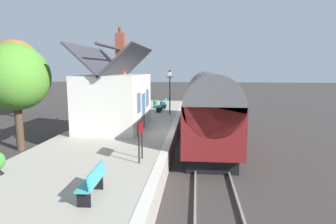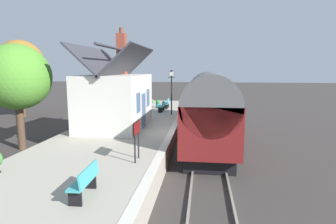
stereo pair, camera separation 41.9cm
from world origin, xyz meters
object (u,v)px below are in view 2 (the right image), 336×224
object	(u,v)px
train	(208,109)
bench_by_lamp	(167,103)
station_building	(116,99)
station_sign_board	(136,131)
lamp_post_platform	(172,83)
tree_distant	(17,78)
tree_mid_background	(21,68)
planter_edge_far	(158,104)
bench_mid_platform	(162,106)
planter_by_door	(150,102)
bench_platform_end	(85,181)

from	to	relation	value
train	bench_by_lamp	xyz separation A→B (m)	(8.73, 3.55, -0.78)
station_building	station_sign_board	world-z (taller)	station_building
lamp_post_platform	train	bearing A→B (deg)	-152.38
train	lamp_post_platform	bearing A→B (deg)	27.62
train	station_building	size ratio (longest dim) A/B	1.70
tree_distant	tree_mid_background	bearing A→B (deg)	33.10
train	tree_mid_background	distance (m)	19.14
planter_edge_far	bench_by_lamp	bearing A→B (deg)	-114.69
bench_mid_platform	planter_by_door	world-z (taller)	bench_mid_platform
bench_mid_platform	bench_by_lamp	size ratio (longest dim) A/B	0.99
lamp_post_platform	bench_mid_platform	bearing A→B (deg)	33.38
station_building	tree_distant	world-z (taller)	station_building
station_building	lamp_post_platform	size ratio (longest dim) A/B	1.78
tree_mid_background	station_building	bearing A→B (deg)	-124.47
train	bench_by_lamp	world-z (taller)	train
planter_edge_far	planter_by_door	bearing A→B (deg)	64.64
planter_edge_far	planter_by_door	distance (m)	0.87
bench_platform_end	planter_by_door	bearing A→B (deg)	5.08
bench_mid_platform	tree_mid_background	distance (m)	13.88
train	tree_distant	xyz separation A→B (m)	(-2.03, 10.52, 1.84)
station_sign_board	bench_by_lamp	bearing A→B (deg)	2.65
planter_by_door	lamp_post_platform	world-z (taller)	lamp_post_platform
lamp_post_platform	bench_platform_end	bearing A→B (deg)	176.85
planter_by_door	station_sign_board	xyz separation A→B (m)	(-15.61, -2.39, 0.76)
bench_mid_platform	station_sign_board	size ratio (longest dim) A/B	0.89
station_building	tree_mid_background	world-z (taller)	tree_mid_background
planter_edge_far	station_sign_board	bearing A→B (deg)	-173.98
station_sign_board	tree_mid_background	world-z (taller)	tree_mid_background
station_building	bench_platform_end	world-z (taller)	station_building
bench_mid_platform	planter_by_door	xyz separation A→B (m)	(2.80, 1.54, -0.05)
tree_distant	planter_by_door	bearing A→B (deg)	-24.49
bench_mid_platform	station_sign_board	distance (m)	12.85
lamp_post_platform	tree_distant	bearing A→B (deg)	133.31
lamp_post_platform	station_sign_board	distance (m)	11.43
planter_by_door	station_sign_board	bearing A→B (deg)	-171.30
station_building	bench_platform_end	bearing A→B (deg)	-167.92
tree_distant	station_sign_board	bearing A→B (deg)	-117.86
bench_mid_platform	lamp_post_platform	bearing A→B (deg)	-146.62
train	bench_platform_end	size ratio (longest dim) A/B	7.45
tree_distant	bench_by_lamp	bearing A→B (deg)	-32.91
bench_by_lamp	station_building	bearing A→B (deg)	166.26
train	bench_mid_platform	distance (m)	7.72
lamp_post_platform	station_sign_board	world-z (taller)	lamp_post_platform
train	tree_mid_background	xyz separation A→B (m)	(8.14, 17.15, 2.39)
planter_by_door	lamp_post_platform	bearing A→B (deg)	-149.62
bench_mid_platform	tree_distant	world-z (taller)	tree_distant
station_building	tree_mid_background	size ratio (longest dim) A/B	0.87
planter_by_door	tree_mid_background	bearing A→B (deg)	96.64
station_building	bench_platform_end	distance (m)	9.92
bench_mid_platform	lamp_post_platform	xyz separation A→B (m)	(-1.45, -0.95, 1.98)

